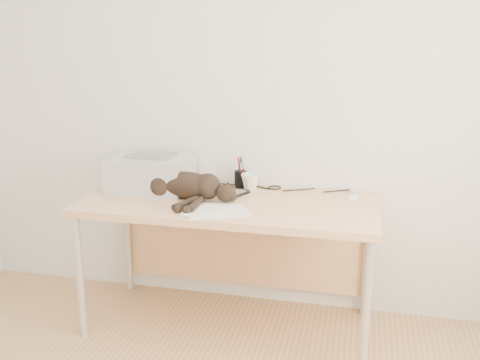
% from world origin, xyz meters
% --- Properties ---
extents(wall_back, '(3.50, 0.00, 3.50)m').
position_xyz_m(wall_back, '(0.00, 1.75, 1.30)').
color(wall_back, white).
rests_on(wall_back, floor).
extents(desk, '(1.60, 0.70, 0.74)m').
position_xyz_m(desk, '(0.00, 1.48, 0.61)').
color(desk, '#E7B787').
rests_on(desk, floor).
extents(printer, '(0.44, 0.38, 0.21)m').
position_xyz_m(printer, '(-0.49, 1.52, 0.84)').
color(printer, '#AFAFB4').
rests_on(printer, desk).
extents(papers, '(0.39, 0.33, 0.01)m').
position_xyz_m(papers, '(-0.02, 1.21, 0.74)').
color(papers, white).
rests_on(papers, desk).
extents(cat, '(0.69, 0.36, 0.16)m').
position_xyz_m(cat, '(-0.26, 1.38, 0.81)').
color(cat, black).
rests_on(cat, desk).
extents(mug, '(0.15, 0.15, 0.10)m').
position_xyz_m(mug, '(0.07, 1.63, 0.79)').
color(mug, silver).
rests_on(mug, desk).
extents(pen_cup, '(0.07, 0.07, 0.18)m').
position_xyz_m(pen_cup, '(-0.00, 1.68, 0.79)').
color(pen_cup, black).
rests_on(pen_cup, desk).
extents(remote_grey, '(0.11, 0.17, 0.02)m').
position_xyz_m(remote_grey, '(-0.13, 1.57, 0.75)').
color(remote_grey, slate).
rests_on(remote_grey, desk).
extents(remote_black, '(0.11, 0.16, 0.02)m').
position_xyz_m(remote_black, '(0.03, 1.51, 0.75)').
color(remote_black, black).
rests_on(remote_black, desk).
extents(mouse, '(0.09, 0.12, 0.03)m').
position_xyz_m(mouse, '(0.65, 1.60, 0.76)').
color(mouse, white).
rests_on(mouse, desk).
extents(cable_tangle, '(1.36, 0.08, 0.01)m').
position_xyz_m(cable_tangle, '(0.00, 1.70, 0.75)').
color(cable_tangle, black).
rests_on(cable_tangle, desk).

